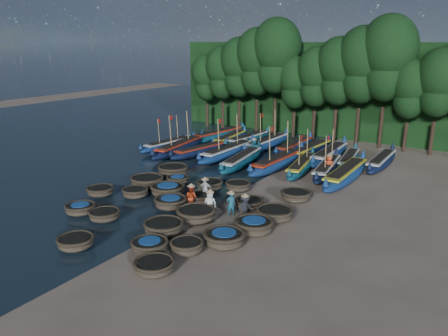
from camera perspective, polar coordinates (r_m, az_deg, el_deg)
The scene contains 63 objects.
ground at distance 29.36m, azimuth 0.41°, elevation -3.91°, with size 120.00×120.00×0.00m, color gray.
seawater at distance 48.18m, azimuth -26.46°, elevation 2.42°, with size 120.00×120.00×0.00m, color #16232D.
foliage_wall at distance 49.21m, azimuth 15.80°, elevation 9.69°, with size 40.00×3.00×10.00m, color black.
coracle_2 at distance 23.54m, azimuth -18.80°, elevation -9.13°, with size 1.98×1.98×0.66m.
coracle_3 at distance 22.19m, azimuth -9.67°, elevation -9.97°, with size 2.06×2.06×0.69m.
coracle_4 at distance 20.40m, azimuth -9.09°, elevation -12.55°, with size 2.28×2.28×0.64m.
coracle_5 at distance 27.89m, azimuth -18.24°, elevation -5.05°, with size 2.14×2.14×0.65m.
coracle_6 at distance 26.55m, azimuth -15.33°, elevation -5.92°, with size 2.01×2.01×0.63m.
coracle_7 at distance 24.03m, azimuth -7.86°, elevation -7.66°, with size 2.64×2.64×0.77m.
coracle_8 at distance 21.91m, azimuth -4.89°, elevation -10.17°, with size 1.95×1.95×0.69m.
coracle_9 at distance 22.45m, azimuth 0.01°, elevation -9.18°, with size 2.61×2.61×0.83m.
coracle_10 at distance 30.72m, azimuth -15.85°, elevation -2.89°, with size 2.22×2.22×0.65m.
coracle_11 at distance 29.83m, azimuth -11.54°, elevation -3.13°, with size 2.13×2.13×0.67m.
coracle_12 at distance 27.51m, azimuth -6.97°, elevation -4.48°, with size 2.09×2.09×0.75m.
coracle_13 at distance 25.44m, azimuth -3.65°, elevation -6.06°, with size 2.83×2.83×0.83m.
coracle_14 at distance 23.93m, azimuth 3.91°, elevation -7.54°, with size 2.21×2.21×0.83m.
coracle_15 at distance 31.77m, azimuth -10.02°, elevation -1.71°, with size 2.42×2.42×0.80m.
coracle_16 at distance 29.74m, azimuth -7.36°, elevation -2.83°, with size 2.78×2.78×0.80m.
coracle_17 at distance 28.29m, azimuth -3.21°, elevation -3.91°, with size 2.10×2.10×0.66m.
coracle_18 at distance 27.44m, azimuth 3.31°, elevation -4.60°, with size 2.09×2.09×0.63m.
coracle_19 at distance 25.80m, azimuth 6.64°, elevation -5.94°, with size 2.22×2.22×0.74m.
coracle_20 at distance 34.10m, azimuth -6.68°, elevation -0.28°, with size 2.40×2.40×0.83m.
coracle_21 at distance 32.10m, azimuth -6.08°, elevation -1.53°, with size 1.93×1.93×0.63m.
coracle_22 at distance 30.80m, azimuth -1.88°, elevation -2.18°, with size 1.94×1.94×0.67m.
coracle_23 at distance 30.50m, azimuth 1.86°, elevation -2.35°, with size 1.89×1.89×0.68m.
coracle_24 at distance 28.93m, azimuth 9.34°, elevation -3.56°, with size 2.02×2.02×0.74m.
long_boat_0 at distance 42.55m, azimuth -7.17°, elevation 3.08°, with size 1.92×7.52×3.20m.
long_boat_1 at distance 40.83m, azimuth -5.80°, elevation 2.71°, with size 2.73×9.02×3.86m.
long_boat_2 at distance 39.88m, azimuth -3.04°, elevation 2.30°, with size 2.49×7.50×1.34m.
long_boat_3 at distance 38.97m, azimuth 0.54°, elevation 2.13°, with size 1.69×9.00×3.82m.
long_boat_4 at distance 36.46m, azimuth 2.33°, elevation 1.05°, with size 2.68×8.34×1.48m.
long_boat_5 at distance 35.90m, azimuth 7.07°, elevation 0.77°, with size 1.90×9.03×3.84m.
long_boat_6 at distance 35.35m, azimuth 10.12°, elevation 0.26°, with size 2.66×7.77×3.34m.
long_boat_7 at distance 35.05m, azimuth 13.30°, elevation -0.03°, with size 2.72×8.05×3.47m.
long_boat_8 at distance 33.61m, azimuth 15.62°, elevation -0.78°, with size 1.73×9.18×1.62m.
long_boat_9 at distance 46.11m, azimuth -0.81°, elevation 4.33°, with size 2.60×8.64×1.53m.
long_boat_10 at distance 44.67m, azimuth 0.77°, elevation 3.85°, with size 2.20×7.67×1.36m.
long_boat_11 at distance 44.36m, azimuth 3.13°, elevation 3.76°, with size 1.94×7.91×1.40m.
long_boat_12 at distance 42.61m, azimuth 5.67°, elevation 3.26°, with size 1.65×8.77×3.72m.
long_boat_13 at distance 41.74m, azimuth 9.17°, elevation 2.79°, with size 1.51×8.16×1.44m.
long_boat_14 at distance 40.49m, azimuth 11.25°, elevation 2.30°, with size 1.98×8.49×1.50m.
long_boat_15 at distance 39.25m, azimuth 13.63°, elevation 1.76°, with size 1.86×8.93×1.57m.
long_boat_16 at distance 38.28m, azimuth 15.99°, elevation 1.05°, with size 2.39×7.29×1.30m.
long_boat_17 at distance 38.46m, azimuth 19.88°, elevation 0.85°, with size 1.53×8.06×1.42m.
fisherman_0 at distance 26.11m, azimuth -1.84°, elevation -4.53°, with size 0.91×0.76×1.79m.
fisherman_1 at distance 26.09m, azimuth 0.91°, elevation -4.48°, with size 0.65×0.65×1.72m.
fisherman_2 at distance 27.19m, azimuth -4.27°, elevation -3.72°, with size 0.85×0.70×1.79m.
fisherman_3 at distance 25.49m, azimuth 2.77°, elevation -5.13°, with size 0.91×1.16×1.78m.
fisherman_4 at distance 28.68m, azimuth -2.47°, elevation -2.66°, with size 0.95×0.75×1.71m.
fisherman_5 at distance 39.28m, azimuth 3.93°, elevation 2.63°, with size 1.67×0.97×1.92m.
fisherman_6 at distance 34.49m, azimuth 13.51°, elevation 0.35°, with size 1.02×0.92×1.96m.
tree_0 at distance 53.27m, azimuth -2.26°, elevation 11.79°, with size 3.68×3.68×8.68m.
tree_1 at distance 51.91m, azimuth -0.16°, elevation 12.43°, with size 4.09×4.09×9.65m.
tree_2 at distance 50.63m, azimuth 2.06°, elevation 13.09°, with size 4.51×4.51×10.63m.
tree_3 at distance 49.43m, azimuth 4.41°, elevation 13.76°, with size 4.92×4.92×11.60m.
tree_4 at distance 48.32m, azimuth 6.88°, elevation 14.44°, with size 5.34×5.34×12.58m.
tree_5 at distance 47.49m, azimuth 9.29°, elevation 11.05°, with size 3.68×3.68×8.68m.
tree_6 at distance 46.53m, azimuth 11.95°, elevation 11.64°, with size 4.09×4.09×9.65m.
tree_7 at distance 45.68m, azimuth 14.74°, elevation 12.24°, with size 4.51×4.51×10.63m.
tree_8 at distance 44.94m, azimuth 17.63°, elevation 12.82°, with size 4.92×4.92×11.60m.
tree_9 at distance 44.32m, azimuth 20.62°, elevation 13.39°, with size 5.34×5.34×12.58m.
tree_10 at distance 44.01m, azimuth 23.21°, elevation 9.57°, with size 3.68×3.68×8.68m.
tree_11 at distance 43.59m, azimuth 26.30°, elevation 10.05°, with size 4.09×4.09×9.65m.
Camera 1 is at (15.07, -23.07, 10.13)m, focal length 35.00 mm.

